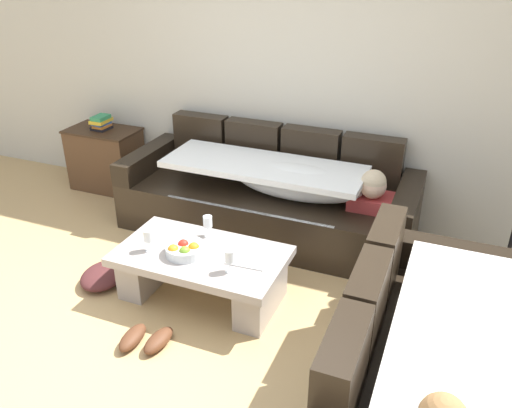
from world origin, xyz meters
name	(u,v)px	position (x,y,z in m)	size (l,w,h in m)	color
ground_plane	(161,339)	(0.00, 0.00, 0.00)	(14.00, 14.00, 0.00)	tan
back_wall	(278,67)	(0.00, 2.15, 1.35)	(9.00, 0.10, 2.70)	beige
couch_along_wall	(272,198)	(0.16, 1.63, 0.33)	(2.56, 0.92, 0.88)	black
couch_near_window	(428,372)	(1.65, -0.01, 0.34)	(0.92, 1.93, 0.88)	black
coffee_table	(202,269)	(0.04, 0.52, 0.24)	(1.20, 0.68, 0.38)	#A39A94
fruit_bowl	(185,249)	(-0.05, 0.46, 0.42)	(0.28, 0.28, 0.10)	silver
wine_glass_near_left	(148,236)	(-0.31, 0.41, 0.50)	(0.07, 0.07, 0.17)	silver
wine_glass_near_right	(230,257)	(0.33, 0.38, 0.50)	(0.07, 0.07, 0.17)	silver
wine_glass_far_back	(208,222)	(-0.01, 0.75, 0.50)	(0.07, 0.07, 0.17)	silver
open_magazine	(249,259)	(0.39, 0.56, 0.39)	(0.28, 0.21, 0.01)	white
side_cabinet	(106,159)	(-1.77, 1.85, 0.32)	(0.72, 0.44, 0.64)	#4F3520
book_stack_on_cabinet	(101,123)	(-1.77, 1.85, 0.71)	(0.17, 0.22, 0.14)	black
pair_of_shoes	(146,339)	(-0.06, -0.08, 0.04)	(0.31, 0.32, 0.09)	#59331E
crumpled_garment	(103,276)	(-0.75, 0.39, 0.06)	(0.40, 0.32, 0.12)	#4C2323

